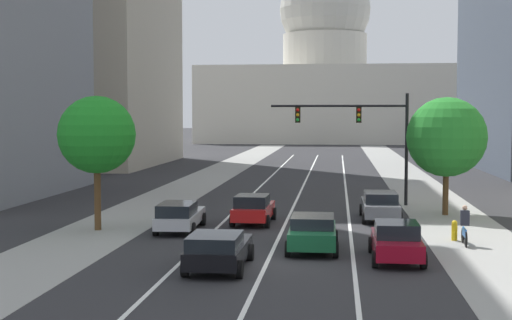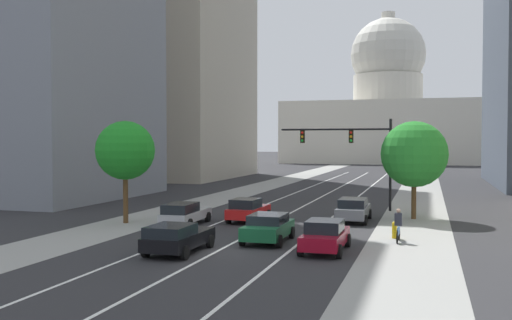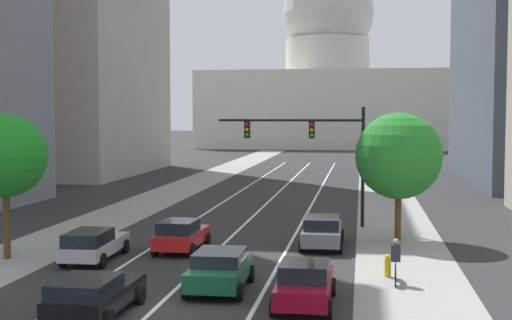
% 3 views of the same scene
% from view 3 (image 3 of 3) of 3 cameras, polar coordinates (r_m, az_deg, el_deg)
% --- Properties ---
extents(ground_plane, '(400.00, 400.00, 0.00)m').
position_cam_3_polar(ground_plane, '(63.06, 2.38, -2.11)').
color(ground_plane, '#2B2B2D').
extents(sidewalk_left, '(4.33, 130.00, 0.01)m').
position_cam_3_polar(sidewalk_left, '(59.74, -6.42, -2.45)').
color(sidewalk_left, gray).
rests_on(sidewalk_left, ground).
extents(sidewalk_right, '(4.33, 130.00, 0.01)m').
position_cam_3_polar(sidewalk_right, '(57.76, 10.42, -2.70)').
color(sidewalk_right, gray).
rests_on(sidewalk_right, ground).
extents(lane_stripe_left, '(0.16, 90.00, 0.01)m').
position_cam_3_polar(lane_stripe_left, '(48.83, -3.31, -3.82)').
color(lane_stripe_left, white).
rests_on(lane_stripe_left, ground).
extents(lane_stripe_center, '(0.16, 90.00, 0.01)m').
position_cam_3_polar(lane_stripe_center, '(48.27, 0.47, -3.90)').
color(lane_stripe_center, white).
rests_on(lane_stripe_center, ground).
extents(lane_stripe_right, '(0.16, 90.00, 0.01)m').
position_cam_3_polar(lane_stripe_right, '(47.93, 4.32, -3.97)').
color(lane_stripe_right, white).
rests_on(lane_stripe_right, ground).
extents(capitol_building, '(47.34, 25.54, 35.72)m').
position_cam_3_polar(capitol_building, '(138.05, 5.77, 6.05)').
color(capitol_building, beige).
rests_on(capitol_building, ground).
extents(car_green, '(2.12, 4.19, 1.45)m').
position_cam_3_polar(car_green, '(26.15, -2.93, -8.77)').
color(car_green, '#14512D').
rests_on(car_green, ground).
extents(car_crimson, '(1.96, 4.30, 1.51)m').
position_cam_3_polar(car_crimson, '(24.07, 3.95, -9.89)').
color(car_crimson, maroon).
rests_on(car_crimson, ground).
extents(car_gray, '(2.05, 4.65, 1.52)m').
position_cam_3_polar(car_gray, '(34.41, 5.37, -5.71)').
color(car_gray, slate).
rests_on(car_gray, ground).
extents(car_red, '(2.04, 4.22, 1.52)m').
position_cam_3_polar(car_red, '(33.43, -6.06, -6.02)').
color(car_red, red).
rests_on(car_red, ground).
extents(car_silver, '(2.06, 4.81, 1.43)m').
position_cam_3_polar(car_silver, '(31.87, -12.98, -6.62)').
color(car_silver, '#B2B5BA').
rests_on(car_silver, ground).
extents(car_black, '(2.12, 4.46, 1.41)m').
position_cam_3_polar(car_black, '(23.27, -12.95, -10.51)').
color(car_black, black).
rests_on(car_black, ground).
extents(traffic_signal_mast, '(8.38, 0.39, 6.82)m').
position_cam_3_polar(traffic_signal_mast, '(40.34, 4.90, 1.38)').
color(traffic_signal_mast, black).
rests_on(traffic_signal_mast, ground).
extents(fire_hydrant, '(0.26, 0.35, 0.91)m').
position_cam_3_polar(fire_hydrant, '(28.67, 10.58, -8.35)').
color(fire_hydrant, yellow).
rests_on(fire_hydrant, ground).
extents(cyclist, '(0.37, 1.70, 1.72)m').
position_cam_3_polar(cyclist, '(27.55, 11.19, -8.03)').
color(cyclist, black).
rests_on(cyclist, ground).
extents(street_tree_mid_right, '(4.39, 4.39, 6.51)m').
position_cam_3_polar(street_tree_mid_right, '(36.36, 11.44, 0.32)').
color(street_tree_mid_right, '#51381E').
rests_on(street_tree_mid_right, ground).
extents(street_tree_near_left, '(3.72, 3.72, 6.46)m').
position_cam_3_polar(street_tree_near_left, '(33.01, -19.58, 0.31)').
color(street_tree_near_left, '#51381E').
rests_on(street_tree_near_left, ground).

